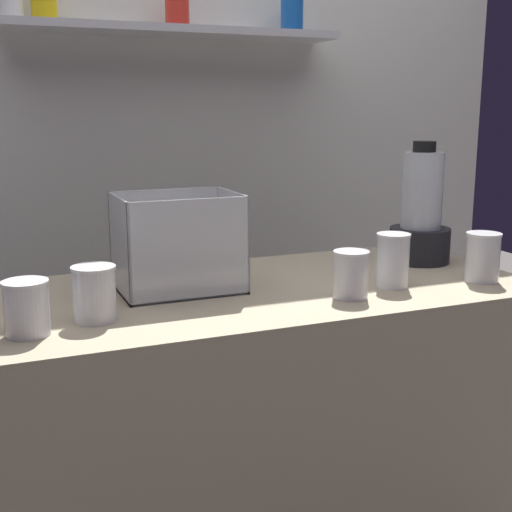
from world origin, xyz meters
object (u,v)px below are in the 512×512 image
Objects in this scene: carrot_display_bin at (179,261)px; juice_cup_carrot_far_left at (27,310)px; juice_cup_mango_right at (393,262)px; blender_pitcher at (421,217)px; juice_cup_carrot_left at (95,297)px; juice_cup_orange_far_right at (482,260)px; juice_cup_orange_middle at (351,277)px.

carrot_display_bin is 0.43m from juice_cup_carrot_far_left.
juice_cup_carrot_far_left is at bearing -177.38° from juice_cup_mango_right.
blender_pitcher is at bearing 2.91° from carrot_display_bin.
juice_cup_mango_right is at bearing -137.62° from blender_pitcher.
juice_cup_orange_far_right is at bearing -2.41° from juice_cup_carrot_left.
juice_cup_orange_middle is (0.59, -0.05, -0.00)m from juice_cup_carrot_left.
juice_cup_orange_far_right is (0.39, 0.01, 0.01)m from juice_cup_orange_middle.
juice_cup_carrot_left reaches higher than juice_cup_carrot_far_left.
juice_cup_orange_middle is (-0.38, -0.26, -0.08)m from blender_pitcher.
juice_cup_mango_right is (0.73, -0.00, 0.01)m from juice_cup_carrot_left.
blender_pitcher is at bearing 34.39° from juice_cup_orange_middle.
juice_cup_carrot_left is at bearing -167.63° from blender_pitcher.
juice_cup_carrot_left is 0.93× the size of juice_cup_orange_far_right.
juice_cup_carrot_left is 1.05× the size of juice_cup_orange_middle.
juice_cup_mango_right is at bearing -19.51° from carrot_display_bin.
juice_cup_orange_middle is at bearing -162.31° from juice_cup_mango_right.
juice_cup_orange_far_right is at bearing -87.33° from blender_pitcher.
carrot_display_bin is 2.14× the size of juice_cup_mango_right.
juice_cup_carrot_left is (0.14, 0.04, 0.00)m from juice_cup_carrot_far_left.
blender_pitcher is 2.74× the size of juice_cup_orange_far_right.
juice_cup_orange_far_right is at bearing 1.11° from juice_cup_orange_middle.
juice_cup_orange_far_right is (1.12, 0.00, 0.01)m from juice_cup_carrot_far_left.
juice_cup_mango_right is (0.50, -0.18, -0.01)m from carrot_display_bin.
carrot_display_bin is 0.83× the size of blender_pitcher.
juice_cup_carrot_left is at bearing 177.59° from juice_cup_orange_far_right.
juice_cup_orange_far_right is at bearing 0.04° from juice_cup_carrot_far_left.
juice_cup_orange_middle is at bearing -32.38° from carrot_display_bin.
juice_cup_mango_right is (-0.24, -0.21, -0.07)m from blender_pitcher.
blender_pitcher reaches higher than juice_cup_orange_middle.
blender_pitcher is 0.47m from juice_cup_orange_middle.
juice_cup_carrot_far_left is 0.14m from juice_cup_carrot_left.
juice_cup_carrot_left is at bearing 16.85° from juice_cup_carrot_far_left.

